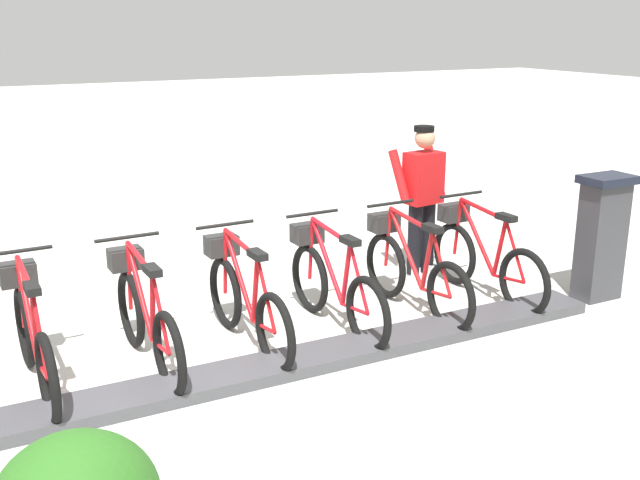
{
  "coord_description": "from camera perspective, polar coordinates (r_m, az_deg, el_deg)",
  "views": [
    {
      "loc": [
        -5.07,
        1.54,
        2.75
      ],
      "look_at": [
        0.5,
        -1.34,
        0.9
      ],
      "focal_mm": 42.03,
      "sensor_mm": 36.0,
      "label": 1
    }
  ],
  "objects": [
    {
      "name": "payment_kiosk",
      "position": [
        8.04,
        20.63,
        0.33
      ],
      "size": [
        0.36,
        0.52,
        1.28
      ],
      "color": "#38383D",
      "rests_on": "ground"
    },
    {
      "name": "worker_near_rack",
      "position": [
        8.28,
        7.79,
        3.43
      ],
      "size": [
        0.49,
        0.66,
        1.66
      ],
      "color": "white",
      "rests_on": "ground"
    },
    {
      "name": "bike_docked_1",
      "position": [
        7.3,
        7.01,
        -2.21
      ],
      "size": [
        1.72,
        0.54,
        1.02
      ],
      "color": "black",
      "rests_on": "ground"
    },
    {
      "name": "bike_docked_3",
      "position": [
        6.53,
        -5.76,
        -4.46
      ],
      "size": [
        1.72,
        0.54,
        1.02
      ],
      "color": "black",
      "rests_on": "ground"
    },
    {
      "name": "bike_docked_2",
      "position": [
        6.87,
        0.99,
        -3.3
      ],
      "size": [
        1.72,
        0.54,
        1.02
      ],
      "color": "black",
      "rests_on": "ground"
    },
    {
      "name": "bike_docked_4",
      "position": [
        6.29,
        -13.17,
        -5.66
      ],
      "size": [
        1.72,
        0.54,
        1.02
      ],
      "color": "black",
      "rests_on": "ground"
    },
    {
      "name": "bike_docked_5",
      "position": [
        6.17,
        -21.04,
        -6.84
      ],
      "size": [
        1.72,
        0.54,
        1.02
      ],
      "color": "black",
      "rests_on": "ground"
    },
    {
      "name": "ground_plane",
      "position": [
        5.97,
        -9.44,
        -11.23
      ],
      "size": [
        60.0,
        60.0,
        0.0
      ],
      "primitive_type": "plane",
      "color": "silver"
    },
    {
      "name": "dock_rail_base",
      "position": [
        5.95,
        -9.46,
        -10.81
      ],
      "size": [
        0.44,
        7.75,
        0.1
      ],
      "primitive_type": "cube",
      "color": "#47474C",
      "rests_on": "ground"
    },
    {
      "name": "bike_docked_0",
      "position": [
        7.81,
        12.3,
        -1.24
      ],
      "size": [
        1.72,
        0.54,
        1.02
      ],
      "color": "black",
      "rests_on": "ground"
    }
  ]
}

